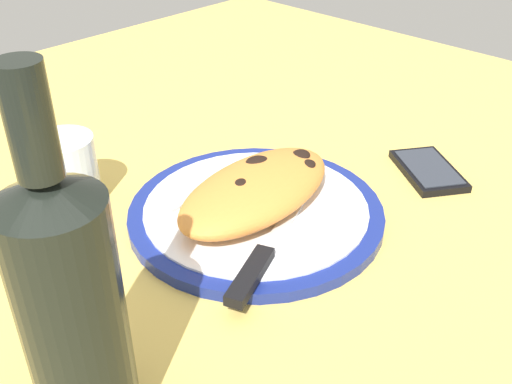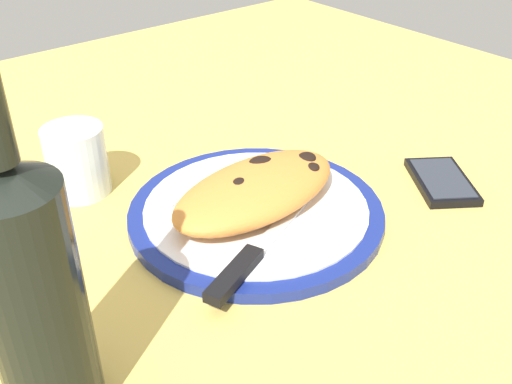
# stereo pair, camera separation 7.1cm
# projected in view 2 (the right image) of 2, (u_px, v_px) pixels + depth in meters

# --- Properties ---
(ground_plane) EXTENTS (1.50, 1.50, 0.03)m
(ground_plane) POSITION_uv_depth(u_px,v_px,m) (256.00, 228.00, 0.74)
(ground_plane) COLOR #DBB756
(plate) EXTENTS (0.31, 0.31, 0.02)m
(plate) POSITION_uv_depth(u_px,v_px,m) (256.00, 212.00, 0.72)
(plate) COLOR navy
(plate) RESTS_ON ground_plane
(calzone) EXTENTS (0.24, 0.14, 0.05)m
(calzone) POSITION_uv_depth(u_px,v_px,m) (257.00, 187.00, 0.71)
(calzone) COLOR orange
(calzone) RESTS_ON plate
(fork) EXTENTS (0.17, 0.03, 0.00)m
(fork) POSITION_uv_depth(u_px,v_px,m) (211.00, 183.00, 0.76)
(fork) COLOR silver
(fork) RESTS_ON plate
(knife) EXTENTS (0.22, 0.10, 0.01)m
(knife) POSITION_uv_depth(u_px,v_px,m) (251.00, 257.00, 0.63)
(knife) COLOR silver
(knife) RESTS_ON plate
(smartphone) EXTENTS (0.12, 0.13, 0.01)m
(smartphone) POSITION_uv_depth(u_px,v_px,m) (442.00, 181.00, 0.79)
(smartphone) COLOR black
(smartphone) RESTS_ON ground_plane
(water_glass) EXTENTS (0.08, 0.08, 0.09)m
(water_glass) POSITION_uv_depth(u_px,v_px,m) (78.00, 165.00, 0.76)
(water_glass) COLOR silver
(water_glass) RESTS_ON ground_plane
(wine_bottle) EXTENTS (0.07, 0.07, 0.30)m
(wine_bottle) POSITION_uv_depth(u_px,v_px,m) (32.00, 294.00, 0.43)
(wine_bottle) COLOR black
(wine_bottle) RESTS_ON ground_plane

